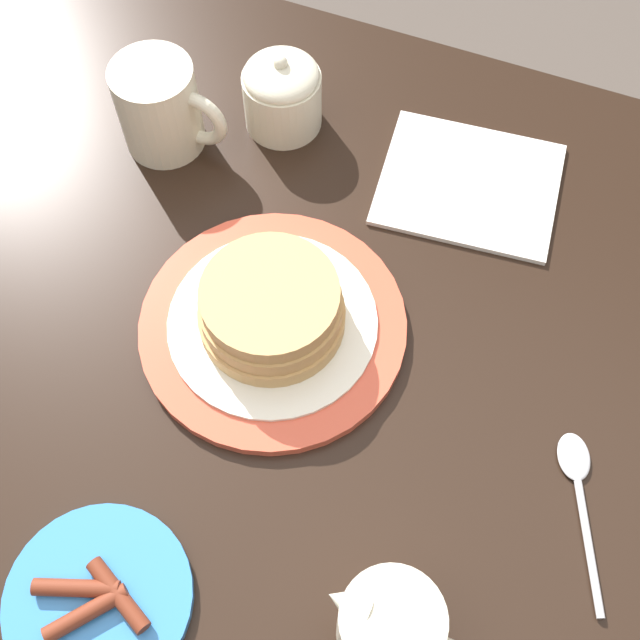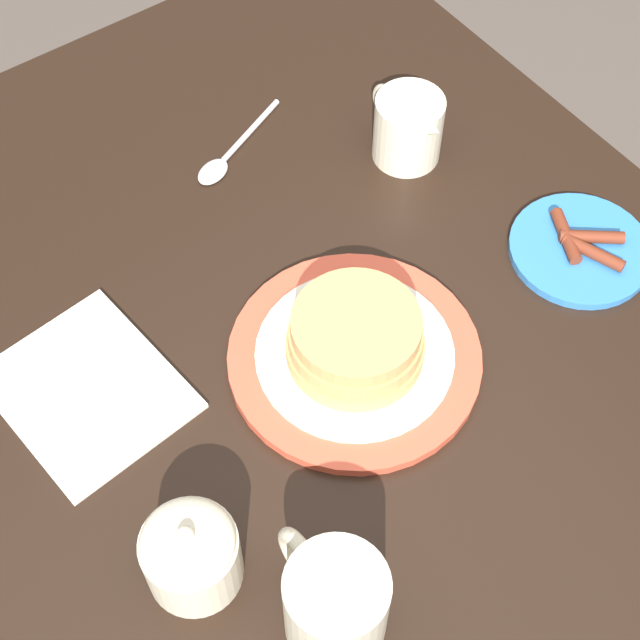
{
  "view_description": "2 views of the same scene",
  "coord_description": "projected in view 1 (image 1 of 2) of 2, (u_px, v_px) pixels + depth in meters",
  "views": [
    {
      "loc": [
        0.2,
        -0.32,
        1.42
      ],
      "look_at": [
        0.07,
        0.01,
        0.76
      ],
      "focal_mm": 45.0,
      "sensor_mm": 36.0,
      "label": 1
    },
    {
      "loc": [
        -0.38,
        0.33,
        1.58
      ],
      "look_at": [
        0.07,
        0.01,
        0.76
      ],
      "focal_mm": 55.0,
      "sensor_mm": 36.0,
      "label": 2
    }
  ],
  "objects": [
    {
      "name": "ground_plane",
      "position": [
        284.0,
        516.0,
        1.43
      ],
      "size": [
        8.0,
        8.0,
        0.0
      ],
      "primitive_type": "plane",
      "color": "#51473F"
    },
    {
      "name": "spoon",
      "position": [
        579.0,
        487.0,
        0.7
      ],
      "size": [
        0.08,
        0.15,
        0.01
      ],
      "color": "silver",
      "rests_on": "dining_table"
    },
    {
      "name": "sugar_bowl",
      "position": [
        282.0,
        93.0,
        0.86
      ],
      "size": [
        0.09,
        0.09,
        0.09
      ],
      "color": "beige",
      "rests_on": "dining_table"
    },
    {
      "name": "pancake_plate",
      "position": [
        271.0,
        319.0,
        0.75
      ],
      "size": [
        0.26,
        0.26,
        0.07
      ],
      "color": "#DB5138",
      "rests_on": "dining_table"
    },
    {
      "name": "coffee_mug",
      "position": [
        161.0,
        107.0,
        0.84
      ],
      "size": [
        0.12,
        0.09,
        0.1
      ],
      "color": "beige",
      "rests_on": "dining_table"
    },
    {
      "name": "creamer_pitcher",
      "position": [
        389.0,
        626.0,
        0.61
      ],
      "size": [
        0.12,
        0.08,
        0.09
      ],
      "color": "beige",
      "rests_on": "dining_table"
    },
    {
      "name": "side_plate_bacon",
      "position": [
        98.0,
        599.0,
        0.65
      ],
      "size": [
        0.15,
        0.15,
        0.02
      ],
      "color": "#337AC6",
      "rests_on": "dining_table"
    },
    {
      "name": "dining_table",
      "position": [
        262.0,
        375.0,
        0.89
      ],
      "size": [
        1.24,
        0.86,
        0.73
      ],
      "color": "black",
      "rests_on": "ground_plane"
    },
    {
      "name": "napkin",
      "position": [
        469.0,
        184.0,
        0.85
      ],
      "size": [
        0.2,
        0.18,
        0.01
      ],
      "color": "silver",
      "rests_on": "dining_table"
    }
  ]
}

